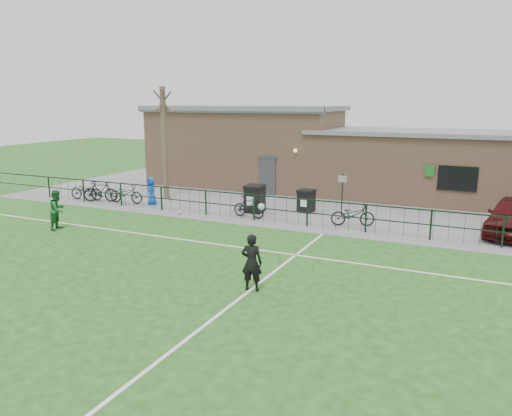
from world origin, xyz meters
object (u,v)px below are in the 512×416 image
at_px(spectator_child, 151,191).
at_px(ball_ground, 179,213).
at_px(bicycle_d, 249,207).
at_px(bicycle_e, 353,215).
at_px(bicycle_c, 126,194).
at_px(bicycle_a, 87,191).
at_px(outfield_player, 58,210).
at_px(sign_post, 342,195).
at_px(wheelie_bin_right, 306,202).
at_px(bare_tree, 164,144).
at_px(bicycle_b, 100,191).
at_px(wheelie_bin_left, 255,199).

relative_size(spectator_child, ball_ground, 6.97).
height_order(bicycle_d, bicycle_e, bicycle_d).
relative_size(bicycle_c, bicycle_d, 1.18).
relative_size(bicycle_a, spectator_child, 1.36).
height_order(bicycle_a, outfield_player, outfield_player).
height_order(sign_post, bicycle_e, sign_post).
bearing_deg(wheelie_bin_right, bare_tree, -171.81).
height_order(bicycle_b, outfield_player, outfield_player).
distance_m(wheelie_bin_left, bicycle_e, 4.99).
xyz_separation_m(bicycle_c, spectator_child, (1.43, 0.26, 0.20)).
relative_size(bicycle_a, bicycle_d, 1.18).
distance_m(bare_tree, ball_ground, 4.98).
height_order(bare_tree, wheelie_bin_left, bare_tree).
relative_size(bicycle_d, spectator_child, 1.15).
bearing_deg(outfield_player, bicycle_c, -3.42).
relative_size(wheelie_bin_right, bicycle_c, 0.52).
bearing_deg(bicycle_d, wheelie_bin_left, 19.40).
bearing_deg(outfield_player, spectator_child, -18.16).
height_order(wheelie_bin_left, bicycle_b, wheelie_bin_left).
bearing_deg(bicycle_c, bicycle_e, -94.74).
relative_size(sign_post, bicycle_a, 1.04).
bearing_deg(bicycle_a, wheelie_bin_right, -87.88).
height_order(bicycle_b, bicycle_e, bicycle_b).
bearing_deg(wheelie_bin_right, sign_post, -0.16).
distance_m(spectator_child, ball_ground, 2.94).
distance_m(wheelie_bin_left, bicycle_c, 7.05).
height_order(wheelie_bin_left, wheelie_bin_right, wheelie_bin_left).
bearing_deg(bicycle_e, bare_tree, 60.87).
distance_m(wheelie_bin_right, bicycle_d, 3.01).
distance_m(spectator_child, outfield_player, 5.73).
height_order(bicycle_c, bicycle_d, bicycle_c).
bearing_deg(bicycle_a, sign_post, -90.26).
distance_m(bicycle_d, outfield_player, 8.17).
distance_m(wheelie_bin_left, bicycle_a, 9.57).
bearing_deg(bicycle_b, bare_tree, -73.02).
distance_m(sign_post, outfield_player, 12.41).
height_order(wheelie_bin_right, bicycle_c, bicycle_c).
bearing_deg(spectator_child, bicycle_e, 22.33).
xyz_separation_m(bicycle_b, bicycle_d, (8.72, 0.01, -0.07)).
xyz_separation_m(bicycle_d, ball_ground, (-3.25, -0.77, -0.41)).
xyz_separation_m(sign_post, bicycle_e, (0.90, -1.51, -0.52)).
relative_size(bicycle_a, bicycle_b, 1.04).
height_order(bare_tree, spectator_child, bare_tree).
xyz_separation_m(spectator_child, outfield_player, (-0.50, -5.70, 0.10)).
xyz_separation_m(wheelie_bin_right, ball_ground, (-5.22, -3.05, -0.41)).
distance_m(wheelie_bin_right, bicycle_b, 10.93).
xyz_separation_m(wheelie_bin_left, outfield_player, (-6.05, -6.38, 0.20)).
bearing_deg(bicycle_b, bicycle_c, -101.57).
height_order(bicycle_e, outfield_player, outfield_player).
height_order(bicycle_b, ball_ground, bicycle_b).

